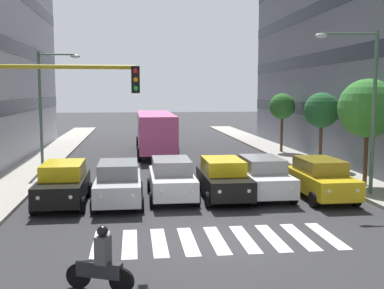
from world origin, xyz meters
TOP-DOWN VIEW (x-y plane):
  - ground_plane at (0.00, 0.00)m, footprint 180.00×180.00m
  - crosswalk_markings at (-0.00, 0.00)m, footprint 7.65×2.80m
  - car_0 at (-5.46, -5.06)m, footprint 2.02×4.44m
  - car_1 at (-3.10, -5.78)m, footprint 2.02×4.44m
  - car_2 at (-1.28, -5.54)m, footprint 2.02×4.44m
  - car_3 at (0.93, -5.85)m, footprint 2.02×4.44m
  - car_4 at (3.18, -5.17)m, footprint 2.02×4.44m
  - car_5 at (5.42, -5.31)m, footprint 2.02×4.44m
  - bus_behind_traffic at (0.93, -20.69)m, footprint 2.78×10.50m
  - motorcycle_with_rider at (3.34, 3.37)m, footprint 1.61×0.74m
  - traffic_light_gantry at (5.45, 0.50)m, footprint 4.49×0.36m
  - street_lamp_left at (-7.28, -5.00)m, footprint 2.82×0.28m
  - street_lamp_right at (7.36, -13.35)m, footprint 2.37×0.28m
  - street_tree_1 at (-8.47, -6.94)m, footprint 2.79×2.79m
  - street_tree_2 at (-8.41, -12.25)m, footprint 2.07×2.07m
  - street_tree_3 at (-8.44, -19.63)m, footprint 1.90×1.90m

SIDE VIEW (x-z plane):
  - ground_plane at x=0.00m, z-range 0.00..0.00m
  - crosswalk_markings at x=0.00m, z-range 0.00..0.01m
  - motorcycle_with_rider at x=3.34m, z-range -0.14..1.43m
  - car_0 at x=-5.46m, z-range 0.03..1.75m
  - car_1 at x=-3.10m, z-range 0.03..1.75m
  - car_2 at x=-1.28m, z-range 0.03..1.75m
  - car_3 at x=0.93m, z-range 0.03..1.75m
  - car_4 at x=3.18m, z-range 0.03..1.75m
  - car_5 at x=5.42m, z-range 0.03..1.75m
  - bus_behind_traffic at x=0.93m, z-range 0.36..3.36m
  - street_tree_3 at x=-8.44m, z-range 1.33..5.65m
  - street_tree_2 at x=-8.41m, z-range 1.30..5.71m
  - traffic_light_gantry at x=5.45m, z-range 0.96..6.46m
  - street_tree_1 at x=-8.47m, z-range 1.28..6.35m
  - street_lamp_right at x=7.36m, z-range 0.87..7.55m
  - street_lamp_left at x=-7.28m, z-range 0.93..7.96m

